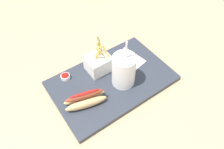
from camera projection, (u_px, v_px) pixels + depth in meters
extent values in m
cube|color=tan|center=(112.00, 84.00, 0.88)|extent=(2.40, 2.40, 0.02)
cube|color=#2D333D|center=(112.00, 81.00, 0.87)|extent=(0.48, 0.30, 0.02)
cylinder|color=white|center=(124.00, 71.00, 0.81)|extent=(0.09, 0.09, 0.12)
cylinder|color=white|center=(124.00, 59.00, 0.76)|extent=(0.09, 0.09, 0.01)
cylinder|color=white|center=(126.00, 50.00, 0.73)|extent=(0.01, 0.01, 0.08)
cube|color=white|center=(98.00, 63.00, 0.87)|extent=(0.09, 0.08, 0.07)
cube|color=#E5C660|center=(95.00, 59.00, 0.84)|extent=(0.02, 0.01, 0.06)
cube|color=#E5C660|center=(99.00, 54.00, 0.85)|extent=(0.02, 0.02, 0.06)
cube|color=#E5C660|center=(98.00, 55.00, 0.83)|extent=(0.01, 0.02, 0.07)
cube|color=#E5C660|center=(100.00, 45.00, 0.84)|extent=(0.02, 0.01, 0.09)
cube|color=#E5C660|center=(106.00, 53.00, 0.82)|extent=(0.03, 0.03, 0.07)
cube|color=#E5C660|center=(100.00, 51.00, 0.84)|extent=(0.03, 0.01, 0.06)
cube|color=#E5C660|center=(101.00, 51.00, 0.83)|extent=(0.03, 0.02, 0.07)
cube|color=#E5C660|center=(97.00, 49.00, 0.84)|extent=(0.01, 0.01, 0.07)
ellipsoid|color=#DBB775|center=(86.00, 103.00, 0.76)|extent=(0.16, 0.07, 0.04)
ellipsoid|color=#DBB775|center=(84.00, 97.00, 0.78)|extent=(0.16, 0.07, 0.04)
ellipsoid|color=brown|center=(85.00, 96.00, 0.75)|extent=(0.14, 0.06, 0.02)
ellipsoid|color=red|center=(84.00, 93.00, 0.74)|extent=(0.11, 0.04, 0.01)
cylinder|color=white|center=(65.00, 77.00, 0.86)|extent=(0.04, 0.04, 0.02)
cylinder|color=#B2140F|center=(65.00, 76.00, 0.85)|extent=(0.03, 0.03, 0.01)
cube|color=white|center=(126.00, 62.00, 0.92)|extent=(0.15, 0.15, 0.01)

